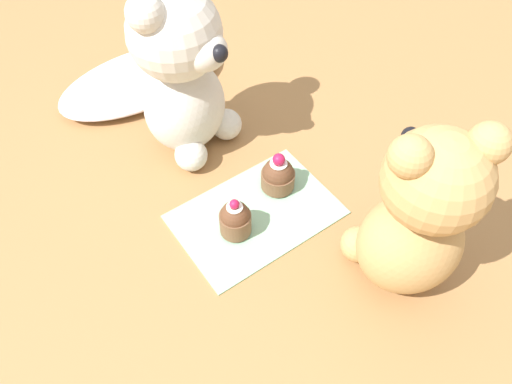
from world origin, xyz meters
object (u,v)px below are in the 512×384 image
Objects in this scene: teddy_bear_cream at (184,72)px; cupcake_near_cream_bear at (278,175)px; cupcake_near_tan_bear at (235,219)px; teddy_bear_tan at (418,216)px.

cupcake_near_cream_bear is (0.05, -0.17, -0.11)m from teddy_bear_cream.
cupcake_near_cream_bear is at bearing -89.19° from teddy_bear_cream.
teddy_bear_cream is at bearing 76.96° from cupcake_near_tan_bear.
cupcake_near_cream_bear is 0.11m from cupcake_near_tan_bear.
teddy_bear_cream is at bearing 108.24° from cupcake_near_cream_bear.
teddy_bear_cream is 0.21m from cupcake_near_cream_bear.
teddy_bear_cream is 1.06× the size of teddy_bear_tan.
cupcake_near_tan_bear is (-0.10, -0.03, 0.00)m from cupcake_near_cream_bear.
cupcake_near_cream_bear is at bearing 17.76° from cupcake_near_tan_bear.
teddy_bear_tan is at bearing -78.74° from cupcake_near_cream_bear.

